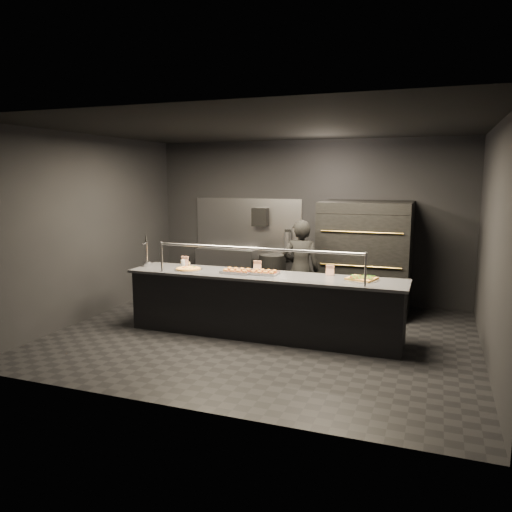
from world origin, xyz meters
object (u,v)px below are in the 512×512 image
(round_pizza, at_px, (188,269))
(square_pizza, at_px, (362,279))
(slider_tray_b, at_px, (264,272))
(fire_extinguisher, at_px, (287,243))
(trash_bin, at_px, (272,277))
(worker, at_px, (301,270))
(towel_dispenser, at_px, (260,217))
(service_counter, at_px, (263,305))
(pizza_oven, at_px, (365,256))
(prep_shelf, at_px, (226,271))
(beer_tap, at_px, (147,257))
(slider_tray_a, at_px, (237,271))

(round_pizza, distance_m, square_pizza, 2.59)
(round_pizza, distance_m, slider_tray_b, 1.19)
(fire_extinguisher, xyz_separation_m, round_pizza, (-0.84, -2.45, -0.12))
(trash_bin, height_order, worker, worker)
(towel_dispenser, bearing_deg, service_counter, -69.37)
(towel_dispenser, bearing_deg, pizza_oven, -13.14)
(prep_shelf, height_order, beer_tap, beer_tap)
(prep_shelf, relative_size, slider_tray_a, 2.76)
(prep_shelf, xyz_separation_m, beer_tap, (-0.35, -2.33, 0.62))
(beer_tap, distance_m, worker, 2.48)
(fire_extinguisher, height_order, beer_tap, beer_tap)
(round_pizza, bearing_deg, trash_bin, 75.00)
(pizza_oven, distance_m, slider_tray_b, 2.22)
(beer_tap, bearing_deg, fire_extinguisher, 56.38)
(prep_shelf, xyz_separation_m, slider_tray_b, (1.60, -2.29, 0.49))
(slider_tray_a, relative_size, square_pizza, 0.94)
(beer_tap, bearing_deg, worker, 25.57)
(beer_tap, height_order, square_pizza, beer_tap)
(service_counter, distance_m, slider_tray_a, 0.63)
(fire_extinguisher, height_order, round_pizza, fire_extinguisher)
(beer_tap, distance_m, trash_bin, 2.67)
(square_pizza, bearing_deg, beer_tap, -178.34)
(slider_tray_a, height_order, slider_tray_b, slider_tray_a)
(towel_dispenser, xyz_separation_m, beer_tap, (-1.05, -2.40, -0.48))
(service_counter, height_order, slider_tray_a, service_counter)
(prep_shelf, distance_m, slider_tray_b, 2.84)
(fire_extinguisher, distance_m, trash_bin, 0.70)
(worker, bearing_deg, service_counter, 67.17)
(fire_extinguisher, height_order, worker, worker)
(slider_tray_a, distance_m, slider_tray_b, 0.41)
(pizza_oven, distance_m, prep_shelf, 2.88)
(pizza_oven, distance_m, trash_bin, 1.89)
(pizza_oven, height_order, towel_dispenser, pizza_oven)
(service_counter, height_order, square_pizza, service_counter)
(towel_dispenser, xyz_separation_m, slider_tray_b, (0.90, -2.36, -0.61))
(trash_bin, bearing_deg, beer_tap, -121.76)
(prep_shelf, height_order, slider_tray_b, slider_tray_b)
(square_pizza, bearing_deg, trash_bin, 133.35)
(prep_shelf, bearing_deg, fire_extinguisher, 3.66)
(slider_tray_a, bearing_deg, service_counter, 1.47)
(pizza_oven, distance_m, towel_dispenser, 2.23)
(prep_shelf, relative_size, round_pizza, 2.81)
(beer_tap, relative_size, trash_bin, 0.61)
(slider_tray_a, bearing_deg, square_pizza, 3.23)
(fire_extinguisher, distance_m, square_pizza, 2.90)
(pizza_oven, height_order, fire_extinguisher, pizza_oven)
(service_counter, distance_m, towel_dispenser, 2.78)
(fire_extinguisher, height_order, slider_tray_b, fire_extinguisher)
(square_pizza, distance_m, trash_bin, 2.94)
(service_counter, height_order, fire_extinguisher, service_counter)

